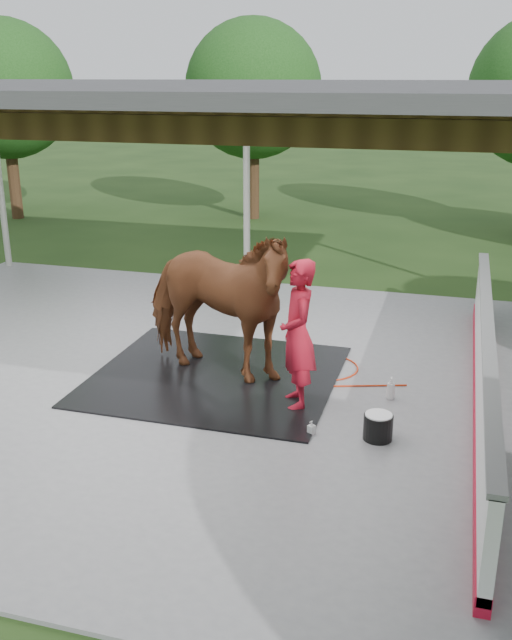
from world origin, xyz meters
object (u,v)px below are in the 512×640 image
(dasher_board, at_px, (483,370))
(horse, at_px, (214,302))
(handler, at_px, (298,334))
(wash_bucket, at_px, (378,426))

(dasher_board, relative_size, horse, 3.05)
(handler, relative_size, wash_bucket, 5.59)
(dasher_board, xyz_separation_m, handler, (-2.33, -0.56, 0.44))
(dasher_board, relative_size, wash_bucket, 22.65)
(dasher_board, distance_m, wash_bucket, 1.74)
(dasher_board, distance_m, handler, 2.43)
(dasher_board, bearing_deg, wash_bucket, -133.97)
(wash_bucket, bearing_deg, horse, 153.42)
(handler, xyz_separation_m, wash_bucket, (1.15, -0.65, -0.82))
(dasher_board, bearing_deg, handler, -166.35)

